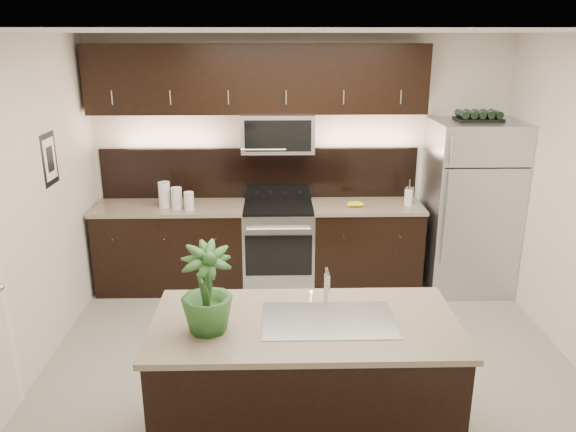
# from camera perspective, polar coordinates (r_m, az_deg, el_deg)

# --- Properties ---
(ground) EXTENTS (4.50, 4.50, 0.00)m
(ground) POSITION_cam_1_polar(r_m,az_deg,el_deg) (4.89, 2.24, -15.31)
(ground) COLOR gray
(ground) RESTS_ON ground
(room_walls) EXTENTS (4.52, 4.02, 2.71)m
(room_walls) POSITION_cam_1_polar(r_m,az_deg,el_deg) (4.16, 1.02, 4.29)
(room_walls) COLOR beige
(room_walls) RESTS_ON ground
(counter_run) EXTENTS (3.51, 0.65, 0.94)m
(counter_run) POSITION_cam_1_polar(r_m,az_deg,el_deg) (6.18, -2.89, -3.04)
(counter_run) COLOR black
(counter_run) RESTS_ON ground
(upper_fixtures) EXTENTS (3.49, 0.40, 1.66)m
(upper_fixtures) POSITION_cam_1_polar(r_m,az_deg,el_deg) (5.94, -2.84, 12.69)
(upper_fixtures) COLOR black
(upper_fixtures) RESTS_ON counter_run
(island) EXTENTS (1.96, 0.96, 0.94)m
(island) POSITION_cam_1_polar(r_m,az_deg,el_deg) (3.88, 1.68, -16.70)
(island) COLOR black
(island) RESTS_ON ground
(sink_faucet) EXTENTS (0.84, 0.50, 0.28)m
(sink_faucet) POSITION_cam_1_polar(r_m,az_deg,el_deg) (3.65, 4.13, -10.27)
(sink_faucet) COLOR silver
(sink_faucet) RESTS_ON island
(refrigerator) EXTENTS (0.89, 0.80, 1.84)m
(refrigerator) POSITION_cam_1_polar(r_m,az_deg,el_deg) (6.33, 17.91, 0.90)
(refrigerator) COLOR #B2B2B7
(refrigerator) RESTS_ON ground
(wine_rack) EXTENTS (0.46, 0.28, 0.11)m
(wine_rack) POSITION_cam_1_polar(r_m,az_deg,el_deg) (6.13, 18.78, 9.61)
(wine_rack) COLOR black
(wine_rack) RESTS_ON refrigerator
(plant) EXTENTS (0.39, 0.39, 0.56)m
(plant) POSITION_cam_1_polar(r_m,az_deg,el_deg) (3.44, -8.27, -7.34)
(plant) COLOR #244C1E
(plant) RESTS_ON island
(canisters) EXTENTS (0.38, 0.23, 0.27)m
(canisters) POSITION_cam_1_polar(r_m,az_deg,el_deg) (6.00, -11.53, 1.90)
(canisters) COLOR silver
(canisters) RESTS_ON counter_run
(french_press) EXTENTS (0.10, 0.10, 0.28)m
(french_press) POSITION_cam_1_polar(r_m,az_deg,el_deg) (6.12, 12.17, 2.01)
(french_press) COLOR silver
(french_press) RESTS_ON counter_run
(bananas) EXTENTS (0.19, 0.15, 0.06)m
(bananas) POSITION_cam_1_polar(r_m,az_deg,el_deg) (5.99, 6.33, 1.23)
(bananas) COLOR yellow
(bananas) RESTS_ON counter_run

